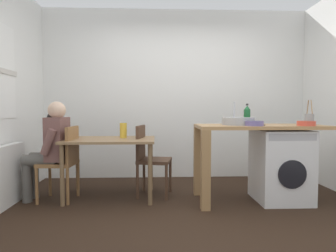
% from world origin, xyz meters
% --- Properties ---
extents(ground_plane, '(5.46, 5.46, 0.00)m').
position_xyz_m(ground_plane, '(0.00, 0.00, 0.00)').
color(ground_plane, black).
extents(wall_back, '(4.60, 0.10, 2.70)m').
position_xyz_m(wall_back, '(0.00, 1.75, 1.35)').
color(wall_back, white).
rests_on(wall_back, ground_plane).
extents(radiator, '(0.10, 0.80, 0.70)m').
position_xyz_m(radiator, '(-2.02, 0.30, 0.35)').
color(radiator, white).
rests_on(radiator, ground_plane).
extents(dining_table, '(1.10, 0.76, 0.74)m').
position_xyz_m(dining_table, '(-0.89, 0.64, 0.64)').
color(dining_table, olive).
rests_on(dining_table, ground_plane).
extents(chair_person_seat, '(0.42, 0.42, 0.90)m').
position_xyz_m(chair_person_seat, '(-1.44, 0.54, 0.51)').
color(chair_person_seat, olive).
rests_on(chair_person_seat, ground_plane).
extents(chair_opposite, '(0.47, 0.47, 0.90)m').
position_xyz_m(chair_opposite, '(-0.41, 0.70, 0.51)').
color(chair_opposite, '#4C3323').
rests_on(chair_opposite, ground_plane).
extents(seated_person, '(0.51, 0.52, 1.20)m').
position_xyz_m(seated_person, '(-1.60, 0.55, 0.67)').
color(seated_person, '#595651').
rests_on(seated_person, ground_plane).
extents(kitchen_counter, '(1.50, 0.68, 0.92)m').
position_xyz_m(kitchen_counter, '(0.71, 0.41, 0.76)').
color(kitchen_counter, tan).
rests_on(kitchen_counter, ground_plane).
extents(washing_machine, '(0.60, 0.61, 0.86)m').
position_xyz_m(washing_machine, '(1.18, 0.41, 0.43)').
color(washing_machine, white).
rests_on(washing_machine, ground_plane).
extents(sink_basin, '(0.38, 0.38, 0.09)m').
position_xyz_m(sink_basin, '(0.66, 0.41, 0.97)').
color(sink_basin, '#9EA0A5').
rests_on(sink_basin, kitchen_counter).
extents(tap, '(0.02, 0.02, 0.28)m').
position_xyz_m(tap, '(0.66, 0.59, 1.06)').
color(tap, '#B2B2B7').
rests_on(tap, kitchen_counter).
extents(bottle_tall_green, '(0.08, 0.08, 0.26)m').
position_xyz_m(bottle_tall_green, '(0.85, 0.67, 1.04)').
color(bottle_tall_green, '#19592D').
rests_on(bottle_tall_green, kitchen_counter).
extents(mixing_bowl, '(0.20, 0.20, 0.06)m').
position_xyz_m(mixing_bowl, '(0.78, 0.21, 0.95)').
color(mixing_bowl, slate).
rests_on(mixing_bowl, kitchen_counter).
extents(utensil_crock, '(0.11, 0.11, 0.30)m').
position_xyz_m(utensil_crock, '(1.55, 0.46, 0.99)').
color(utensil_crock, gray).
rests_on(utensil_crock, kitchen_counter).
extents(colander, '(0.20, 0.20, 0.06)m').
position_xyz_m(colander, '(1.37, 0.19, 0.95)').
color(colander, '#D84C38').
rests_on(colander, kitchen_counter).
extents(vase, '(0.09, 0.09, 0.19)m').
position_xyz_m(vase, '(-0.74, 0.74, 0.84)').
color(vase, gold).
rests_on(vase, dining_table).
extents(scissors, '(0.15, 0.06, 0.01)m').
position_xyz_m(scissors, '(0.87, 0.31, 0.92)').
color(scissors, '#B2B2B7').
rests_on(scissors, kitchen_counter).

